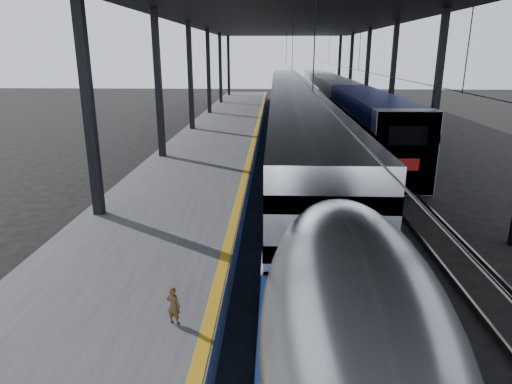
{
  "coord_description": "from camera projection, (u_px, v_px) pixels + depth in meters",
  "views": [
    {
      "loc": [
        0.71,
        -10.85,
        6.77
      ],
      "look_at": [
        0.08,
        4.71,
        2.0
      ],
      "focal_mm": 32.0,
      "sensor_mm": 36.0,
      "label": 1
    }
  ],
  "objects": [
    {
      "name": "ground",
      "position": [
        246.0,
        313.0,
        12.38
      ],
      "size": [
        160.0,
        160.0,
        0.0
      ],
      "primitive_type": "plane",
      "color": "black",
      "rests_on": "ground"
    },
    {
      "name": "rails",
      "position": [
        329.0,
        154.0,
        31.29
      ],
      "size": [
        6.52,
        80.0,
        0.16
      ],
      "color": "slate",
      "rests_on": "ground"
    },
    {
      "name": "second_train",
      "position": [
        335.0,
        99.0,
        47.75
      ],
      "size": [
        3.03,
        56.05,
        4.17
      ],
      "color": "navy",
      "rests_on": "ground"
    },
    {
      "name": "child",
      "position": [
        173.0,
        306.0,
        10.03
      ],
      "size": [
        0.37,
        0.29,
        0.88
      ],
      "primitive_type": "imported",
      "rotation": [
        0.0,
        0.0,
        2.86
      ],
      "color": "#452F17",
      "rests_on": "platform"
    },
    {
      "name": "platform",
      "position": [
        213.0,
        147.0,
        31.48
      ],
      "size": [
        6.0,
        80.0,
        1.0
      ],
      "primitive_type": "cube",
      "color": "#4C4C4F",
      "rests_on": "ground"
    },
    {
      "name": "canopy",
      "position": [
        295.0,
        14.0,
        28.74
      ],
      "size": [
        18.0,
        75.0,
        9.47
      ],
      "color": "black",
      "rests_on": "ground"
    },
    {
      "name": "tgv_train",
      "position": [
        292.0,
        119.0,
        33.72
      ],
      "size": [
        3.12,
        65.2,
        4.47
      ],
      "color": "#B1B3B8",
      "rests_on": "ground"
    },
    {
      "name": "yellow_strip",
      "position": [
        254.0,
        140.0,
        31.22
      ],
      "size": [
        0.3,
        80.0,
        0.01
      ],
      "primitive_type": "cube",
      "color": "gold",
      "rests_on": "platform"
    }
  ]
}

